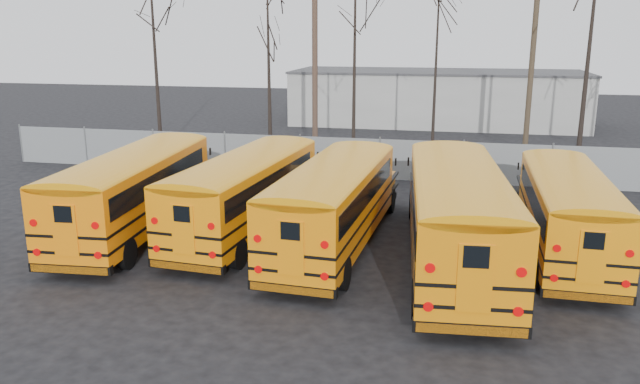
% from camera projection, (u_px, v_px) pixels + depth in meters
% --- Properties ---
extents(ground, '(120.00, 120.00, 0.00)m').
position_uv_depth(ground, '(332.00, 265.00, 19.42)').
color(ground, black).
rests_on(ground, ground).
extents(fence, '(40.00, 0.04, 2.00)m').
position_uv_depth(fence, '(379.00, 159.00, 30.52)').
color(fence, gray).
rests_on(fence, ground).
extents(distant_building, '(22.00, 8.00, 4.00)m').
position_uv_depth(distant_building, '(436.00, 98.00, 48.78)').
color(distant_building, '#B2B2AD').
rests_on(distant_building, ground).
extents(bus_a, '(3.29, 11.01, 3.04)m').
position_uv_depth(bus_a, '(137.00, 185.00, 22.16)').
color(bus_a, black).
rests_on(bus_a, ground).
extents(bus_b, '(3.26, 10.68, 2.95)m').
position_uv_depth(bus_b, '(248.00, 187.00, 22.12)').
color(bus_b, black).
rests_on(bus_b, ground).
extents(bus_c, '(3.07, 10.80, 2.99)m').
position_uv_depth(bus_c, '(335.00, 197.00, 20.60)').
color(bus_c, black).
rests_on(bus_c, ground).
extents(bus_d, '(3.62, 11.75, 3.24)m').
position_uv_depth(bus_d, '(457.00, 208.00, 18.78)').
color(bus_d, black).
rests_on(bus_d, ground).
extents(bus_e, '(2.46, 10.10, 2.82)m').
position_uv_depth(bus_e, '(567.00, 206.00, 20.01)').
color(bus_e, black).
rests_on(bus_e, ground).
extents(utility_pole_left, '(1.67, 0.71, 9.71)m').
position_uv_depth(utility_pole_left, '(315.00, 71.00, 33.45)').
color(utility_pole_left, '#4A3529').
rests_on(utility_pole_left, ground).
extents(utility_pole_right, '(1.83, 0.37, 10.26)m').
position_uv_depth(utility_pole_right, '(532.00, 64.00, 35.67)').
color(utility_pole_right, '#433626').
rests_on(utility_pole_right, ground).
extents(tree_0, '(0.26, 0.26, 12.20)m').
position_uv_depth(tree_0, '(155.00, 49.00, 36.18)').
color(tree_0, black).
rests_on(tree_0, ground).
extents(tree_1, '(0.26, 0.26, 9.79)m').
position_uv_depth(tree_1, '(269.00, 71.00, 35.04)').
color(tree_1, black).
rests_on(tree_1, ground).
extents(tree_2, '(0.26, 0.26, 12.47)m').
position_uv_depth(tree_2, '(355.00, 49.00, 31.03)').
color(tree_2, black).
rests_on(tree_2, ground).
extents(tree_3, '(0.26, 0.26, 10.61)m').
position_uv_depth(tree_3, '(436.00, 64.00, 34.33)').
color(tree_3, black).
rests_on(tree_3, ground).
extents(tree_4, '(0.26, 0.26, 12.72)m').
position_uv_depth(tree_4, '(589.00, 47.00, 30.14)').
color(tree_4, black).
rests_on(tree_4, ground).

